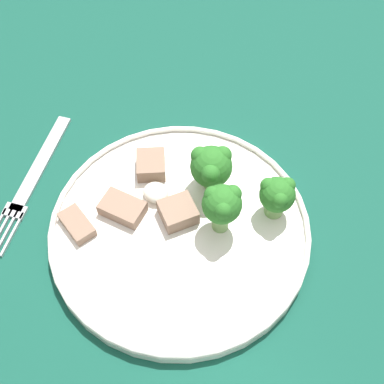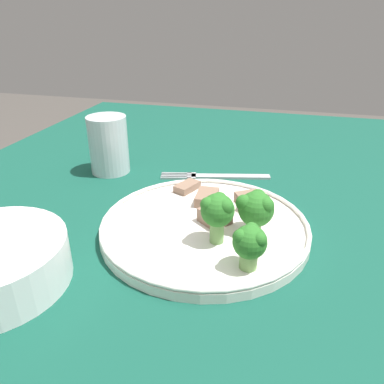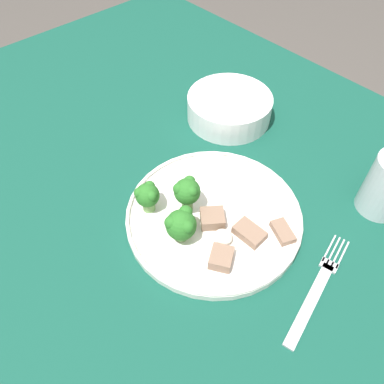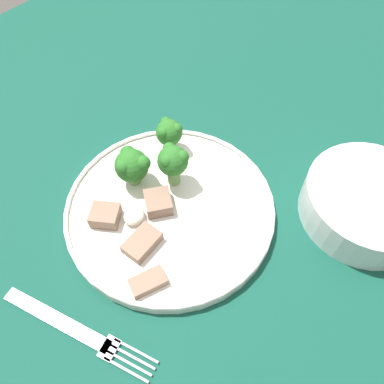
{
  "view_description": "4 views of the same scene",
  "coord_description": "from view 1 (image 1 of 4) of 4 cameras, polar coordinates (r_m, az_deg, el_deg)",
  "views": [
    {
      "loc": [
        -0.12,
        0.28,
        1.27
      ],
      "look_at": [
        0.02,
        0.02,
        0.82
      ],
      "focal_mm": 50.0,
      "sensor_mm": 36.0,
      "label": 1
    },
    {
      "loc": [
        -0.38,
        -0.04,
        1.04
      ],
      "look_at": [
        0.04,
        0.07,
        0.82
      ],
      "focal_mm": 35.0,
      "sensor_mm": 36.0,
      "label": 2
    },
    {
      "loc": [
        0.25,
        -0.21,
        1.25
      ],
      "look_at": [
        -0.0,
        0.03,
        0.83
      ],
      "focal_mm": 35.0,
      "sensor_mm": 36.0,
      "label": 3
    },
    {
      "loc": [
        0.21,
        0.24,
        1.19
      ],
      "look_at": [
        0.0,
        0.07,
        0.81
      ],
      "focal_mm": 35.0,
      "sensor_mm": 36.0,
      "label": 4
    }
  ],
  "objects": [
    {
      "name": "meat_slice_middle_slice",
      "position": [
        0.59,
        -4.34,
        2.98
      ],
      "size": [
        0.04,
        0.05,
        0.02
      ],
      "color": "#846651",
      "rests_on": "dinner_plate"
    },
    {
      "name": "ground_plane",
      "position": [
        1.31,
        1.55,
        -19.84
      ],
      "size": [
        8.0,
        8.0,
        0.0
      ],
      "primitive_type": "plane",
      "color": "#4C4742"
    },
    {
      "name": "meat_slice_front_slice",
      "position": [
        0.56,
        -7.43,
        -1.71
      ],
      "size": [
        0.05,
        0.03,
        0.01
      ],
      "color": "#846651",
      "rests_on": "dinner_plate"
    },
    {
      "name": "broccoli_floret_near_rim_left",
      "position": [
        0.54,
        9.08,
        -0.33
      ],
      "size": [
        0.04,
        0.04,
        0.05
      ],
      "color": "#709E56",
      "rests_on": "dinner_plate"
    },
    {
      "name": "meat_slice_rear_slice",
      "position": [
        0.56,
        -12.17,
        -3.39
      ],
      "size": [
        0.05,
        0.04,
        0.01
      ],
      "color": "#846651",
      "rests_on": "dinner_plate"
    },
    {
      "name": "broccoli_floret_back_left",
      "position": [
        0.56,
        2.07,
        2.8
      ],
      "size": [
        0.05,
        0.04,
        0.05
      ],
      "color": "#709E56",
      "rests_on": "dinner_plate"
    },
    {
      "name": "sauce_dollop",
      "position": [
        0.57,
        -3.87,
        -0.06
      ],
      "size": [
        0.03,
        0.03,
        0.02
      ],
      "color": "silver",
      "rests_on": "dinner_plate"
    },
    {
      "name": "dinner_plate",
      "position": [
        0.56,
        -1.32,
        -4.1
      ],
      "size": [
        0.27,
        0.27,
        0.02
      ],
      "color": "white",
      "rests_on": "table"
    },
    {
      "name": "meat_slice_edge_slice",
      "position": [
        0.55,
        -1.5,
        -2.16
      ],
      "size": [
        0.05,
        0.05,
        0.02
      ],
      "color": "#846651",
      "rests_on": "dinner_plate"
    },
    {
      "name": "table",
      "position": [
        0.66,
        2.9,
        -5.9
      ],
      "size": [
        1.39,
        1.07,
        0.78
      ],
      "color": "#114738",
      "rests_on": "ground_plane"
    },
    {
      "name": "fork",
      "position": [
        0.62,
        -16.7,
        1.28
      ],
      "size": [
        0.06,
        0.19,
        0.0
      ],
      "color": "#B2B2B7",
      "rests_on": "table"
    },
    {
      "name": "broccoli_floret_center_left",
      "position": [
        0.52,
        3.21,
        -1.37
      ],
      "size": [
        0.04,
        0.04,
        0.06
      ],
      "color": "#709E56",
      "rests_on": "dinner_plate"
    }
  ]
}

